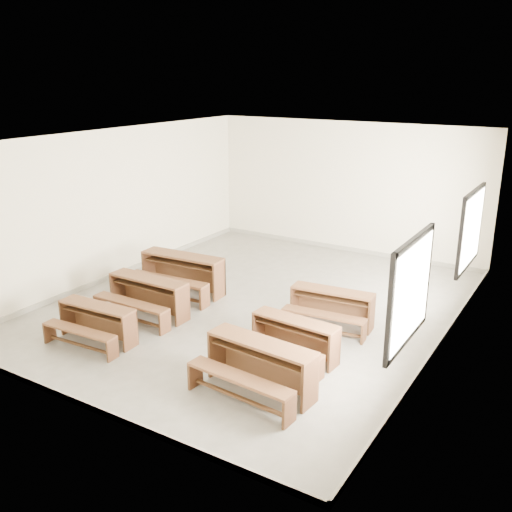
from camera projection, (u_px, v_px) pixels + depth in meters
The scene contains 7 objects.
room at pixel (260, 197), 10.34m from camera, with size 8.50×8.50×3.20m.
desk_set_0 at pixel (96, 320), 9.46m from camera, with size 1.45×0.81×0.63m.
desk_set_1 at pixel (147, 294), 10.46m from camera, with size 1.60×0.83×0.72m.
desk_set_2 at pixel (181, 271), 11.54m from camera, with size 1.82×1.03×0.79m.
desk_set_3 at pixel (259, 363), 7.95m from camera, with size 1.70×0.98×0.74m.
desk_set_4 at pixel (294, 336), 8.90m from camera, with size 1.47×0.83×0.64m.
desk_set_5 at pixel (331, 305), 10.04m from camera, with size 1.53×0.90×0.66m.
Camera 1 is at (5.35, -8.70, 4.29)m, focal length 40.00 mm.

